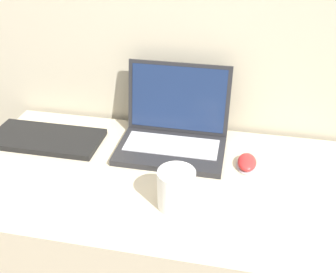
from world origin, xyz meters
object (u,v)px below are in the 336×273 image
at_px(laptop, 174,129).
at_px(computer_mouse, 247,163).
at_px(drink_cup, 176,188).
at_px(external_keyboard, 46,139).

relative_size(laptop, computer_mouse, 3.60).
height_order(drink_cup, computer_mouse, drink_cup).
bearing_deg(drink_cup, computer_mouse, 50.42).
distance_m(computer_mouse, external_keyboard, 0.69).
height_order(laptop, external_keyboard, laptop).
distance_m(laptop, drink_cup, 0.31).
height_order(computer_mouse, external_keyboard, computer_mouse).
height_order(laptop, computer_mouse, laptop).
xyz_separation_m(drink_cup, computer_mouse, (0.19, 0.22, -0.04)).
xyz_separation_m(laptop, external_keyboard, (-0.44, -0.06, -0.05)).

